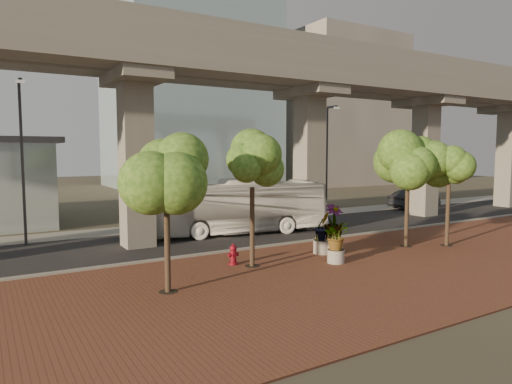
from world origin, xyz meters
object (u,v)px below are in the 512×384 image
planter_front (336,238)px  parked_car (414,200)px  fire_hydrant (233,254)px  transit_bus (232,207)px

planter_front → parked_car: bearing=31.2°
parked_car → fire_hydrant: bearing=113.3°
fire_hydrant → planter_front: (4.31, -2.24, 0.73)m
transit_bus → fire_hydrant: bearing=163.0°
parked_car → planter_front: bearing=122.3°
planter_front → fire_hydrant: bearing=152.5°
transit_bus → parked_car: size_ratio=2.40×
transit_bus → parked_car: 20.98m
transit_bus → planter_front: transit_bus is taller
transit_bus → planter_front: bearing=-166.1°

